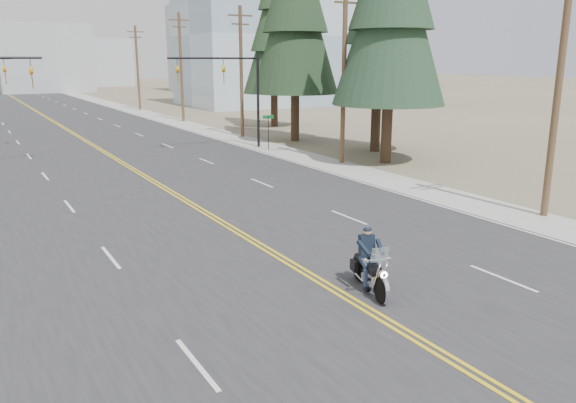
{
  "coord_description": "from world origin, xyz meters",
  "views": [
    {
      "loc": [
        -8.86,
        -6.65,
        6.54
      ],
      "look_at": [
        1.01,
        10.31,
        1.6
      ],
      "focal_mm": 35.0,
      "sensor_mm": 36.0,
      "label": 1
    }
  ],
  "objects": [
    {
      "name": "glass_building",
      "position": [
        32.0,
        70.0,
        10.0
      ],
      "size": [
        24.0,
        16.0,
        20.0
      ],
      "primitive_type": "cube",
      "color": "#9EB5CC",
      "rests_on": "ground"
    },
    {
      "name": "utility_pole_b",
      "position": [
        12.5,
        23.0,
        5.98
      ],
      "size": [
        2.2,
        0.3,
        11.5
      ],
      "color": "brown",
      "rests_on": "ground"
    },
    {
      "name": "haze_bldg_b",
      "position": [
        8.0,
        125.0,
        7.0
      ],
      "size": [
        18.0,
        14.0,
        14.0
      ],
      "primitive_type": "cube",
      "color": "#ADB2B7",
      "rests_on": "ground"
    },
    {
      "name": "conifer_far",
      "position": [
        18.88,
        43.75,
        9.56
      ],
      "size": [
        6.22,
        6.22,
        16.66
      ],
      "rotation": [
        0.0,
        0.0,
        0.04
      ],
      "color": "#382619",
      "rests_on": "ground"
    },
    {
      "name": "haze_bldg_e",
      "position": [
        25.0,
        150.0,
        6.0
      ],
      "size": [
        14.0,
        14.0,
        12.0
      ],
      "primitive_type": "cube",
      "color": "#B7BCC6",
      "rests_on": "ground"
    },
    {
      "name": "motorcyclist",
      "position": [
        0.86,
        5.31,
        0.93
      ],
      "size": [
        1.66,
        2.59,
        1.87
      ],
      "primitive_type": null,
      "rotation": [
        0.0,
        0.0,
        2.85
      ],
      "color": "black",
      "rests_on": "ground"
    },
    {
      "name": "road",
      "position": [
        0.0,
        70.0,
        0.01
      ],
      "size": [
        20.0,
        200.0,
        0.01
      ],
      "primitive_type": "cube",
      "color": "#303033",
      "rests_on": "ground"
    },
    {
      "name": "ground_plane",
      "position": [
        0.0,
        0.0,
        0.0
      ],
      "size": [
        400.0,
        400.0,
        0.0
      ],
      "primitive_type": "plane",
      "color": "#776D56",
      "rests_on": "ground"
    },
    {
      "name": "utility_pole_c",
      "position": [
        12.5,
        38.0,
        5.73
      ],
      "size": [
        2.2,
        0.3,
        11.0
      ],
      "color": "brown",
      "rests_on": "ground"
    },
    {
      "name": "haze_bldg_c",
      "position": [
        40.0,
        110.0,
        9.0
      ],
      "size": [
        16.0,
        12.0,
        18.0
      ],
      "primitive_type": "cube",
      "color": "#B7BCC6",
      "rests_on": "ground"
    },
    {
      "name": "traffic_mast_right",
      "position": [
        8.98,
        32.0,
        4.94
      ],
      "size": [
        7.1,
        0.26,
        7.0
      ],
      "color": "black",
      "rests_on": "ground"
    },
    {
      "name": "utility_pole_d",
      "position": [
        12.5,
        53.0,
        5.98
      ],
      "size": [
        2.2,
        0.3,
        11.5
      ],
      "color": "brown",
      "rests_on": "ground"
    },
    {
      "name": "utility_pole_a",
      "position": [
        12.5,
        8.0,
        5.73
      ],
      "size": [
        2.2,
        0.3,
        11.0
      ],
      "color": "brown",
      "rests_on": "ground"
    },
    {
      "name": "street_sign",
      "position": [
        10.8,
        30.0,
        1.8
      ],
      "size": [
        0.9,
        0.06,
        2.62
      ],
      "color": "black",
      "rests_on": "ground"
    },
    {
      "name": "utility_pole_e",
      "position": [
        12.5,
        70.0,
        5.73
      ],
      "size": [
        2.2,
        0.3,
        11.0
      ],
      "color": "brown",
      "rests_on": "ground"
    },
    {
      "name": "conifer_mid",
      "position": [
        17.52,
        25.83,
        9.9
      ],
      "size": [
        6.47,
        6.47,
        17.25
      ],
      "rotation": [
        0.0,
        0.0,
        -0.43
      ],
      "color": "#382619",
      "rests_on": "ground"
    },
    {
      "name": "sidewalk_right",
      "position": [
        11.5,
        70.0,
        0.01
      ],
      "size": [
        3.0,
        200.0,
        0.01
      ],
      "primitive_type": "cube",
      "color": "#A5A5A0",
      "rests_on": "ground"
    }
  ]
}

